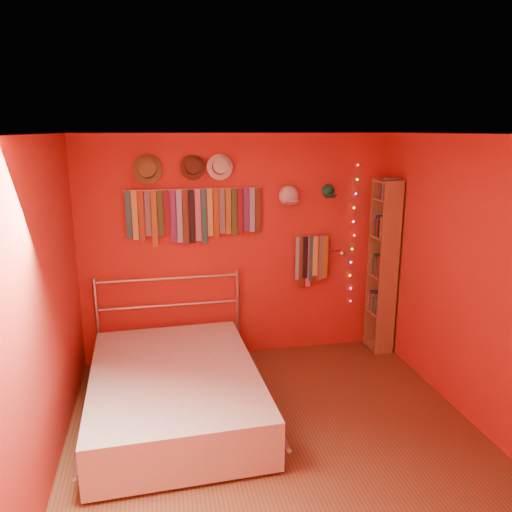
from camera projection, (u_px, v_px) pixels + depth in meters
ground at (278, 440)px, 4.19m from camera, size 3.50×3.50×0.00m
back_wall at (241, 248)px, 5.55m from camera, size 3.50×0.02×2.50m
right_wall at (479, 285)px, 4.23m from camera, size 0.02×3.50×2.50m
left_wall at (41, 315)px, 3.54m from camera, size 0.02×3.50×2.50m
ceiling at (281, 134)px, 3.58m from camera, size 3.50×3.50×0.02m
tie_rack at (194, 213)px, 5.28m from camera, size 1.45×0.03×0.61m
small_tie_rack at (312, 258)px, 5.68m from camera, size 0.40×0.03×0.60m
fedora_olive at (147, 169)px, 5.04m from camera, size 0.31×0.17×0.31m
fedora_brown at (193, 167)px, 5.14m from camera, size 0.26×0.14×0.26m
fedora_white at (220, 167)px, 5.19m from camera, size 0.27×0.15×0.27m
cap_white at (289, 196)px, 5.46m from camera, size 0.20×0.25×0.20m
cap_green at (328, 191)px, 5.54m from camera, size 0.16×0.20×0.16m
fairy_lights at (353, 235)px, 5.74m from camera, size 0.06×0.02×1.62m
reading_lamp at (341, 253)px, 5.57m from camera, size 0.07×0.28×0.08m
bookshelf at (386, 266)px, 5.72m from camera, size 0.25×0.34×2.00m
bed at (175, 390)px, 4.52m from camera, size 1.62×2.15×1.03m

